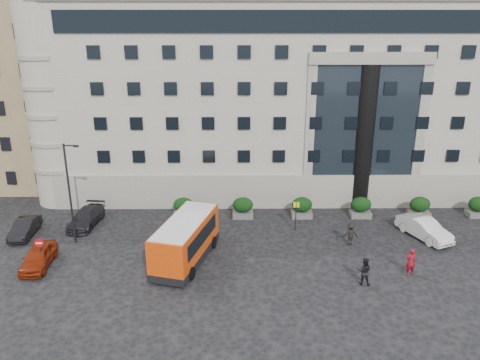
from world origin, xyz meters
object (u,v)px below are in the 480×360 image
object	(u,v)px
parked_car_b	(25,228)
parked_car_d	(115,188)
hedge_a	(184,208)
hedge_f	(478,207)
parked_car_c	(86,218)
bus_stop_sign	(296,211)
pedestrian_a	(411,262)
hedge_c	(302,207)
pedestrian_b	(364,271)
minibus	(186,239)
red_truck	(98,174)
parked_car_a	(38,257)
no_entry_sign	(40,247)
hedge_e	(420,207)
hedge_d	(361,207)
street_lamp	(70,190)
hedge_b	(243,207)
pedestrian_c	(351,234)
white_taxi	(424,228)

from	to	relation	value
parked_car_b	parked_car_d	xyz separation A→B (m)	(4.93, 9.52, -0.03)
hedge_a	hedge_f	size ratio (longest dim) A/B	1.00
hedge_f	parked_car_c	bearing A→B (deg)	-177.38
bus_stop_sign	pedestrian_a	size ratio (longest dim) A/B	1.28
hedge_c	pedestrian_b	xyz separation A→B (m)	(2.59, -11.09, 0.03)
hedge_a	pedestrian_a	world-z (taller)	pedestrian_a
minibus	red_truck	size ratio (longest dim) A/B	1.42
bus_stop_sign	parked_car_a	size ratio (longest dim) A/B	0.59
hedge_a	minibus	world-z (taller)	minibus
bus_stop_sign	minibus	size ratio (longest dim) A/B	0.32
hedge_a	no_entry_sign	distance (m)	12.64
hedge_e	parked_car_c	size ratio (longest dim) A/B	0.38
parked_car_d	no_entry_sign	bearing A→B (deg)	-103.62
red_truck	pedestrian_a	distance (m)	31.52
hedge_d	street_lamp	xyz separation A→B (m)	(-23.54, -4.80, 3.44)
hedge_e	bus_stop_sign	size ratio (longest dim) A/B	0.73
hedge_c	red_truck	distance (m)	21.48
hedge_b	bus_stop_sign	size ratio (longest dim) A/B	0.73
red_truck	pedestrian_c	size ratio (longest dim) A/B	3.09
minibus	red_truck	distance (m)	18.83
hedge_b	parked_car_c	size ratio (longest dim) A/B	0.38
hedge_a	parked_car_d	size ratio (longest dim) A/B	0.40
hedge_f	red_truck	xyz separation A→B (m)	(-35.61, 7.80, 0.55)
parked_car_b	hedge_a	bearing A→B (deg)	12.89
parked_car_d	hedge_b	bearing A→B (deg)	-33.12
hedge_f	red_truck	world-z (taller)	red_truck
hedge_c	white_taxi	size ratio (longest dim) A/B	0.38
minibus	pedestrian_c	world-z (taller)	minibus
hedge_b	parked_car_d	world-z (taller)	hedge_b
parked_car_d	pedestrian_c	distance (m)	23.83
hedge_c	pedestrian_a	world-z (taller)	pedestrian_a
hedge_c	pedestrian_a	distance (m)	11.64
parked_car_a	white_taxi	distance (m)	29.28
minibus	parked_car_b	bearing A→B (deg)	177.91
hedge_d	pedestrian_a	world-z (taller)	pedestrian_a
parked_car_a	hedge_b	bearing A→B (deg)	26.95
street_lamp	pedestrian_a	world-z (taller)	street_lamp
no_entry_sign	parked_car_b	size ratio (longest dim) A/B	0.57
parked_car_b	parked_car_d	bearing A→B (deg)	59.67
hedge_d	hedge_f	size ratio (longest dim) A/B	1.00
bus_stop_sign	no_entry_sign	bearing A→B (deg)	-161.92
hedge_b	hedge_e	distance (m)	15.60
hedge_f	pedestrian_c	world-z (taller)	hedge_f
hedge_c	no_entry_sign	distance (m)	21.33
hedge_d	parked_car_a	xyz separation A→B (m)	(-24.97, -8.49, -0.20)
hedge_e	pedestrian_b	xyz separation A→B (m)	(-7.81, -11.09, 0.03)
parked_car_b	pedestrian_c	size ratio (longest dim) A/B	2.26
hedge_e	red_truck	xyz separation A→B (m)	(-30.41, 7.80, 0.55)
hedge_a	pedestrian_c	xyz separation A→B (m)	(13.44, -5.37, -0.02)
parked_car_b	street_lamp	bearing A→B (deg)	-18.77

